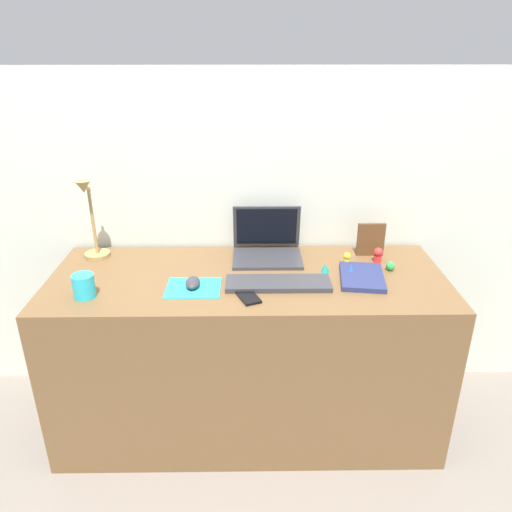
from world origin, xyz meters
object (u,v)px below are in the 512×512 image
coffee_mug (84,286)px  toy_figurine_blue (351,270)px  laptop (267,244)px  desk_lamp (91,222)px  toy_figurine_green (390,266)px  cell_phone (247,296)px  toy_figurine_teal (325,268)px  mouse (193,283)px  notebook_pad (362,277)px  toy_figurine_yellow (347,258)px  picture_frame (371,239)px  toy_figurine_red (378,254)px  keyboard (278,283)px

coffee_mug → toy_figurine_blue: size_ratio=1.92×
laptop → coffee_mug: bearing=-151.5°
desk_lamp → toy_figurine_green: (1.26, -0.14, -0.15)m
cell_phone → toy_figurine_teal: bearing=10.7°
toy_figurine_green → toy_figurine_teal: 0.27m
mouse → coffee_mug: coffee_mug is taller
coffee_mug → cell_phone: bearing=-1.1°
cell_phone → toy_figurine_teal: (0.32, 0.21, 0.01)m
cell_phone → laptop: bearing=54.5°
desk_lamp → notebook_pad: 1.16m
cell_phone → toy_figurine_teal: size_ratio=3.27×
toy_figurine_green → toy_figurine_teal: (-0.27, -0.01, -0.00)m
mouse → coffee_mug: (-0.40, -0.07, 0.02)m
laptop → mouse: 0.43m
toy_figurine_yellow → notebook_pad: bearing=-74.5°
toy_figurine_teal → laptop: bearing=143.5°
toy_figurine_blue → notebook_pad: bearing=-45.3°
picture_frame → coffee_mug: 1.21m
cell_phone → picture_frame: picture_frame is taller
desk_lamp → toy_figurine_blue: 1.11m
desk_lamp → cell_phone: bearing=-28.5°
coffee_mug → toy_figurine_red: 1.21m
mouse → notebook_pad: bearing=5.4°
keyboard → toy_figurine_yellow: 0.36m
toy_figurine_green → toy_figurine_teal: bearing=-177.7°
toy_figurine_yellow → toy_figurine_red: bearing=12.4°
mouse → keyboard: bearing=1.9°
laptop → picture_frame: (0.46, -0.00, 0.02)m
keyboard → toy_figurine_teal: 0.23m
picture_frame → coffee_mug: size_ratio=1.65×
desk_lamp → toy_figurine_blue: size_ratio=7.58×
toy_figurine_yellow → toy_figurine_red: 0.14m
cell_phone → toy_figurine_blue: 0.46m
toy_figurine_yellow → cell_phone: bearing=-146.6°
laptop → notebook_pad: bearing=-32.9°
mouse → toy_figurine_red: (0.77, 0.23, 0.01)m
mouse → toy_figurine_teal: bearing=13.9°
toy_figurine_green → notebook_pad: bearing=-149.5°
notebook_pad → coffee_mug: bearing=-165.3°
desk_lamp → toy_figurine_red: (1.23, -0.05, -0.14)m
toy_figurine_teal → toy_figurine_red: bearing=22.0°
toy_figurine_yellow → toy_figurine_blue: bearing=-90.6°
desk_lamp → picture_frame: size_ratio=2.40×
desk_lamp → picture_frame: (1.21, 0.02, -0.10)m
mouse → picture_frame: 0.82m
toy_figurine_blue → toy_figurine_green: bearing=13.1°
notebook_pad → toy_figurine_yellow: (-0.04, 0.13, 0.02)m
coffee_mug → toy_figurine_teal: size_ratio=2.32×
toy_figurine_yellow → toy_figurine_teal: bearing=-146.8°
mouse → cell_phone: (0.21, -0.08, -0.02)m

